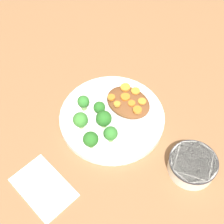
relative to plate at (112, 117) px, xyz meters
name	(u,v)px	position (x,y,z in m)	size (l,w,h in m)	color
ground_plane	(112,119)	(0.00, 0.00, -0.01)	(4.00, 4.00, 0.00)	#8C603D
plate	(112,117)	(0.00, 0.00, 0.00)	(0.29, 0.29, 0.03)	white
dip_bowl	(192,165)	(-0.25, -0.02, 0.01)	(0.12, 0.12, 0.04)	white
stew_mound	(128,102)	(-0.01, -0.06, 0.02)	(0.13, 0.10, 0.03)	brown
broccoli_floret_0	(104,119)	(-0.01, 0.04, 0.04)	(0.04, 0.04, 0.05)	#7FA85B
broccoli_floret_1	(83,102)	(0.07, 0.04, 0.04)	(0.03, 0.03, 0.05)	#7FA85B
broccoli_floret_2	(91,139)	(-0.03, 0.11, 0.04)	(0.04, 0.04, 0.05)	#7FA85B
broccoli_floret_3	(80,120)	(0.04, 0.08, 0.04)	(0.04, 0.04, 0.05)	#759E51
broccoli_floret_4	(111,134)	(-0.05, 0.06, 0.04)	(0.04, 0.04, 0.05)	#759E51
broccoli_floret_5	(99,108)	(0.03, 0.02, 0.03)	(0.03, 0.03, 0.05)	#7FA85B
carrot_slice_0	(124,96)	(0.00, -0.05, 0.04)	(0.03, 0.03, 0.01)	orange
carrot_slice_1	(116,103)	(0.00, -0.02, 0.04)	(0.02, 0.02, 0.01)	orange
carrot_slice_2	(132,103)	(-0.03, -0.05, 0.04)	(0.02, 0.02, 0.00)	orange
carrot_slice_3	(136,91)	(-0.01, -0.09, 0.04)	(0.02, 0.02, 0.00)	orange
carrot_slice_4	(125,87)	(0.02, -0.08, 0.04)	(0.03, 0.03, 0.01)	orange
carrot_slice_5	(142,101)	(-0.04, -0.07, 0.04)	(0.02, 0.02, 0.00)	orange
carrot_slice_6	(137,110)	(-0.05, -0.04, 0.04)	(0.02, 0.02, 0.01)	orange
carrot_slice_7	(111,97)	(0.03, -0.03, 0.04)	(0.02, 0.02, 0.01)	orange
napkin	(43,187)	(-0.01, 0.26, -0.01)	(0.16, 0.11, 0.01)	white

